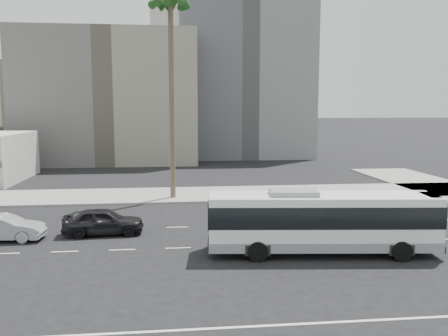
{
  "coord_description": "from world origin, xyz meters",
  "views": [
    {
      "loc": [
        -3.16,
        -24.62,
        7.56
      ],
      "look_at": [
        -0.04,
        4.0,
        3.86
      ],
      "focal_mm": 37.2,
      "sensor_mm": 36.0,
      "label": 1
    }
  ],
  "objects": [
    {
      "name": "ground",
      "position": [
        0.0,
        0.0,
        0.0
      ],
      "size": [
        700.0,
        700.0,
        0.0
      ],
      "primitive_type": "plane",
      "color": "black",
      "rests_on": "ground"
    },
    {
      "name": "sidewalk_north",
      "position": [
        0.0,
        15.5,
        0.07
      ],
      "size": [
        120.0,
        7.0,
        0.15
      ],
      "primitive_type": "cube",
      "color": "gray",
      "rests_on": "ground"
    },
    {
      "name": "midrise_beige_west",
      "position": [
        -12.0,
        45.0,
        9.0
      ],
      "size": [
        24.0,
        18.0,
        18.0
      ],
      "primitive_type": "cube",
      "color": "slate",
      "rests_on": "ground"
    },
    {
      "name": "midrise_gray_center",
      "position": [
        8.0,
        52.0,
        13.0
      ],
      "size": [
        20.0,
        20.0,
        26.0
      ],
      "primitive_type": "cube",
      "color": "#5E6062",
      "rests_on": "ground"
    },
    {
      "name": "civic_tower",
      "position": [
        -2.0,
        250.0,
        38.83
      ],
      "size": [
        42.0,
        42.0,
        129.0
      ],
      "color": "silver",
      "rests_on": "ground"
    },
    {
      "name": "highrise_right",
      "position": [
        45.0,
        230.0,
        35.0
      ],
      "size": [
        26.0,
        26.0,
        70.0
      ],
      "primitive_type": "cube",
      "color": "gray",
      "rests_on": "ground"
    },
    {
      "name": "highrise_far",
      "position": [
        70.0,
        260.0,
        30.0
      ],
      "size": [
        22.0,
        22.0,
        60.0
      ],
      "primitive_type": "cube",
      "color": "gray",
      "rests_on": "ground"
    },
    {
      "name": "city_bus",
      "position": [
        4.47,
        -1.72,
        1.78
      ],
      "size": [
        11.99,
        3.81,
        3.39
      ],
      "rotation": [
        0.0,
        0.0,
        -0.1
      ],
      "color": "white",
      "rests_on": "ground"
    },
    {
      "name": "car_a",
      "position": [
        -7.45,
        3.33,
        0.81
      ],
      "size": [
        2.18,
        4.87,
        1.63
      ],
      "primitive_type": "imported",
      "rotation": [
        0.0,
        0.0,
        1.62
      ],
      "color": "black",
      "rests_on": "ground"
    },
    {
      "name": "car_b",
      "position": [
        -12.95,
        2.61,
        0.74
      ],
      "size": [
        1.83,
        4.56,
        1.47
      ],
      "primitive_type": "imported",
      "rotation": [
        0.0,
        0.0,
        1.51
      ],
      "color": "#9FA1A5",
      "rests_on": "ground"
    },
    {
      "name": "palm_near",
      "position": [
        -3.27,
        14.08,
        15.88
      ],
      "size": [
        5.21,
        5.21,
        17.53
      ],
      "rotation": [
        0.0,
        0.0,
        0.22
      ],
      "color": "brown",
      "rests_on": "ground"
    }
  ]
}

